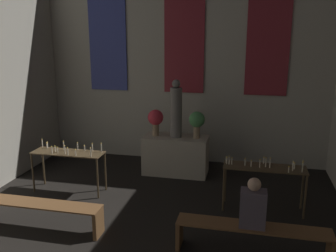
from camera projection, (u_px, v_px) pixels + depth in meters
wall_back at (185, 50)px, 8.78m from camera, size 6.97×0.16×5.33m
altar at (176, 155)px, 8.40m from camera, size 1.42×0.68×0.86m
statue at (176, 111)px, 8.14m from camera, size 0.26×0.26×1.27m
flower_vase_left at (156, 119)px, 8.29m from camera, size 0.35×0.35×0.59m
flower_vase_right at (197, 121)px, 8.10m from camera, size 0.35×0.35×0.59m
candle_rack_left at (68, 157)px, 7.38m from camera, size 1.43×0.45×1.02m
candle_rack_right at (264, 172)px, 6.58m from camera, size 1.43×0.45×1.01m
pew_back_left at (37, 209)px, 6.04m from camera, size 2.17×0.36×0.46m
pew_back_right at (252, 234)px, 5.32m from camera, size 2.17×0.36×0.46m
person_seated at (253, 206)px, 5.21m from camera, size 0.36×0.24×0.73m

